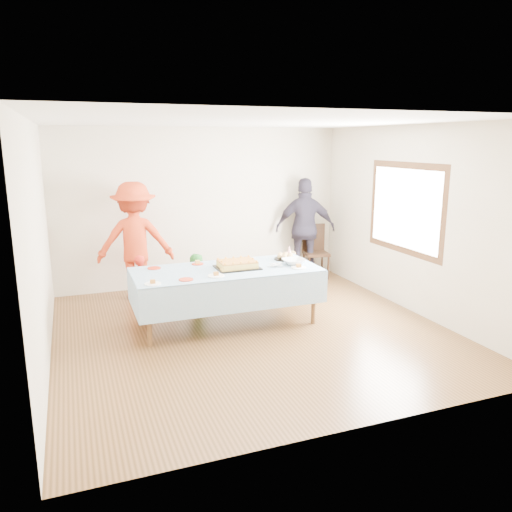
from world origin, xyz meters
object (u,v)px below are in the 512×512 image
Objects in this scene: birthday_cake at (237,265)px; adult_left at (135,241)px; dining_chair at (315,248)px; party_table at (226,273)px.

adult_left is at bearing 124.50° from birthday_cake.
adult_left is (-3.26, -0.15, 0.39)m from dining_chair.
birthday_cake is 2.02m from adult_left.
party_table is 2.91m from dining_chair.
party_table is at bearing -131.44° from dining_chair.
birthday_cake is at bearing -3.38° from party_table.
dining_chair is at bearing 38.38° from party_table.
birthday_cake is 2.80m from dining_chair.
party_table is 4.33× the size of birthday_cake.
birthday_cake reaches higher than party_table.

